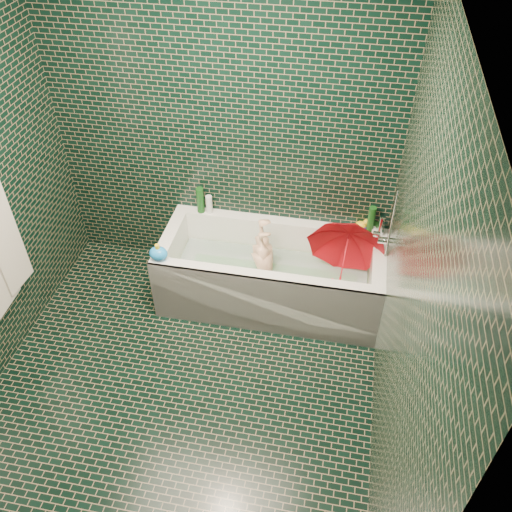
% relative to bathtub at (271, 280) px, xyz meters
% --- Properties ---
extents(floor, '(2.80, 2.80, 0.00)m').
position_rel_bathtub_xyz_m(floor, '(-0.45, -1.01, -0.21)').
color(floor, black).
rests_on(floor, ground).
extents(ceiling, '(2.80, 2.80, 0.00)m').
position_rel_bathtub_xyz_m(ceiling, '(-0.45, -1.01, 2.29)').
color(ceiling, white).
rests_on(ceiling, wall_back).
extents(wall_back, '(2.80, 0.00, 2.80)m').
position_rel_bathtub_xyz_m(wall_back, '(-0.45, 0.39, 1.04)').
color(wall_back, black).
rests_on(wall_back, floor).
extents(wall_right, '(0.00, 2.80, 2.80)m').
position_rel_bathtub_xyz_m(wall_right, '(0.85, -1.01, 1.04)').
color(wall_right, black).
rests_on(wall_right, floor).
extents(bathtub, '(1.70, 0.75, 0.55)m').
position_rel_bathtub_xyz_m(bathtub, '(0.00, 0.00, 0.00)').
color(bathtub, white).
rests_on(bathtub, floor).
extents(bath_mat, '(1.35, 0.47, 0.01)m').
position_rel_bathtub_xyz_m(bath_mat, '(0.00, 0.02, -0.06)').
color(bath_mat, green).
rests_on(bath_mat, bathtub).
extents(water, '(1.48, 0.53, 0.00)m').
position_rel_bathtub_xyz_m(water, '(0.00, 0.02, 0.09)').
color(water, silver).
rests_on(water, bathtub).
extents(faucet, '(0.18, 0.19, 0.55)m').
position_rel_bathtub_xyz_m(faucet, '(0.81, 0.01, 0.56)').
color(faucet, silver).
rests_on(faucet, wall_right).
extents(child, '(0.84, 0.38, 0.23)m').
position_rel_bathtub_xyz_m(child, '(-0.05, 0.02, 0.10)').
color(child, beige).
rests_on(child, bathtub).
extents(umbrella, '(0.69, 0.73, 0.73)m').
position_rel_bathtub_xyz_m(umbrella, '(0.54, -0.01, 0.34)').
color(umbrella, red).
rests_on(umbrella, bathtub).
extents(soap_bottle_a, '(0.11, 0.11, 0.25)m').
position_rel_bathtub_xyz_m(soap_bottle_a, '(0.73, 0.31, 0.34)').
color(soap_bottle_a, white).
rests_on(soap_bottle_a, bathtub).
extents(soap_bottle_b, '(0.10, 0.10, 0.17)m').
position_rel_bathtub_xyz_m(soap_bottle_b, '(0.71, 0.33, 0.34)').
color(soap_bottle_b, '#411B68').
rests_on(soap_bottle_b, bathtub).
extents(soap_bottle_c, '(0.15, 0.15, 0.16)m').
position_rel_bathtub_xyz_m(soap_bottle_c, '(0.76, 0.33, 0.34)').
color(soap_bottle_c, '#134515').
rests_on(soap_bottle_c, bathtub).
extents(bottle_right_tall, '(0.07, 0.07, 0.23)m').
position_rel_bathtub_xyz_m(bottle_right_tall, '(0.71, 0.33, 0.45)').
color(bottle_right_tall, '#134515').
rests_on(bottle_right_tall, bathtub).
extents(bottle_right_pump, '(0.05, 0.05, 0.16)m').
position_rel_bathtub_xyz_m(bottle_right_pump, '(0.79, 0.31, 0.42)').
color(bottle_right_pump, silver).
rests_on(bottle_right_pump, bathtub).
extents(bottle_left_tall, '(0.07, 0.07, 0.22)m').
position_rel_bathtub_xyz_m(bottle_left_tall, '(-0.63, 0.34, 0.45)').
color(bottle_left_tall, '#134515').
rests_on(bottle_left_tall, bathtub).
extents(bottle_left_short, '(0.07, 0.07, 0.16)m').
position_rel_bathtub_xyz_m(bottle_left_short, '(-0.57, 0.34, 0.42)').
color(bottle_left_short, white).
rests_on(bottle_left_short, bathtub).
extents(rubber_duck, '(0.12, 0.09, 0.10)m').
position_rel_bathtub_xyz_m(rubber_duck, '(0.65, 0.35, 0.38)').
color(rubber_duck, yellow).
rests_on(rubber_duck, bathtub).
extents(bath_toy, '(0.16, 0.15, 0.13)m').
position_rel_bathtub_xyz_m(bath_toy, '(-0.78, -0.29, 0.40)').
color(bath_toy, '#1B8CF7').
rests_on(bath_toy, bathtub).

